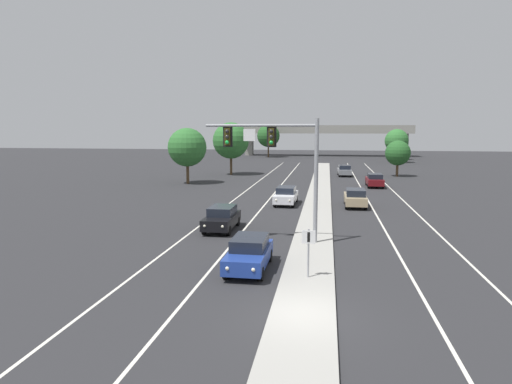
{
  "coord_description": "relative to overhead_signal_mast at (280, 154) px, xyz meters",
  "views": [
    {
      "loc": [
        0.76,
        -15.56,
        6.75
      ],
      "look_at": [
        -3.2,
        9.36,
        3.2
      ],
      "focal_mm": 31.51,
      "sensor_mm": 36.0,
      "label": 1
    }
  ],
  "objects": [
    {
      "name": "car_oncoming_black",
      "position": [
        -4.24,
        2.98,
        -4.48
      ],
      "size": [
        1.82,
        4.47,
        1.58
      ],
      "color": "black",
      "rests_on": "ground"
    },
    {
      "name": "tree_far_left_b",
      "position": [
        -14.41,
        27.57,
        -0.8
      ],
      "size": [
        4.76,
        4.76,
        6.89
      ],
      "color": "#4C3823",
      "rests_on": "ground"
    },
    {
      "name": "overhead_signal_mast",
      "position": [
        0.0,
        0.0,
        0.0
      ],
      "size": [
        6.62,
        0.44,
        7.2
      ],
      "color": "gray",
      "rests_on": "median_island"
    },
    {
      "name": "tree_far_left_a",
      "position": [
        -11.35,
        81.45,
        -0.16
      ],
      "size": [
        5.44,
        5.44,
        7.87
      ],
      "color": "#4C3823",
      "rests_on": "ground"
    },
    {
      "name": "car_receding_darkred",
      "position": [
        8.24,
        27.81,
        -4.48
      ],
      "size": [
        1.83,
        4.48,
        1.58
      ],
      "color": "#5B0F14",
      "rests_on": "ground"
    },
    {
      "name": "ground_plane",
      "position": [
        1.94,
        -10.4,
        -5.3
      ],
      "size": [
        260.0,
        260.0,
        0.0
      ],
      "primitive_type": "plane",
      "color": "#28282B"
    },
    {
      "name": "tree_far_right_b",
      "position": [
        16.35,
        67.68,
        -0.9
      ],
      "size": [
        4.66,
        4.66,
        6.75
      ],
      "color": "#4C3823",
      "rests_on": "ground"
    },
    {
      "name": "car_oncoming_white",
      "position": [
        -0.91,
        13.94,
        -4.48
      ],
      "size": [
        1.91,
        4.51,
        1.58
      ],
      "color": "silver",
      "rests_on": "ground"
    },
    {
      "name": "edge_stripe_right",
      "position": [
        9.94,
        14.6,
        -5.3
      ],
      "size": [
        0.14,
        100.0,
        0.01
      ],
      "primitive_type": "cube",
      "color": "silver",
      "rests_on": "ground"
    },
    {
      "name": "tree_far_left_c",
      "position": [
        -11.37,
        39.08,
        -0.26
      ],
      "size": [
        5.34,
        5.34,
        7.72
      ],
      "color": "#4C3823",
      "rests_on": "ground"
    },
    {
      "name": "edge_stripe_left",
      "position": [
        -6.06,
        14.6,
        -5.3
      ],
      "size": [
        0.14,
        100.0,
        0.01
      ],
      "primitive_type": "cube",
      "color": "silver",
      "rests_on": "ground"
    },
    {
      "name": "lane_stripe_receding_center",
      "position": [
        6.64,
        14.6,
        -5.3
      ],
      "size": [
        0.14,
        100.0,
        0.01
      ],
      "primitive_type": "cube",
      "color": "silver",
      "rests_on": "ground"
    },
    {
      "name": "tree_far_right_a",
      "position": [
        18.32,
        76.93,
        -1.65
      ],
      "size": [
        3.87,
        3.87,
        5.59
      ],
      "color": "#4C3823",
      "rests_on": "ground"
    },
    {
      "name": "car_receding_grey",
      "position": [
        5.19,
        39.9,
        -4.48
      ],
      "size": [
        1.92,
        4.51,
        1.58
      ],
      "color": "slate",
      "rests_on": "ground"
    },
    {
      "name": "median_sign_post",
      "position": [
        1.95,
        -6.39,
        -3.72
      ],
      "size": [
        0.6,
        0.1,
        2.2
      ],
      "color": "gray",
      "rests_on": "median_island"
    },
    {
      "name": "car_receding_tan",
      "position": [
        5.19,
        13.65,
        -4.48
      ],
      "size": [
        1.83,
        4.48,
        1.58
      ],
      "color": "tan",
      "rests_on": "ground"
    },
    {
      "name": "car_oncoming_blue",
      "position": [
        -0.93,
        -5.23,
        -4.48
      ],
      "size": [
        1.83,
        4.47,
        1.58
      ],
      "color": "navy",
      "rests_on": "ground"
    },
    {
      "name": "median_island",
      "position": [
        1.94,
        7.6,
        -5.23
      ],
      "size": [
        2.4,
        110.0,
        0.15
      ],
      "primitive_type": "cube",
      "color": "#9E9B93",
      "rests_on": "ground"
    },
    {
      "name": "tree_far_right_c",
      "position": [
        12.61,
        40.36,
        -1.95
      ],
      "size": [
        3.56,
        3.56,
        5.14
      ],
      "color": "#4C3823",
      "rests_on": "ground"
    },
    {
      "name": "lane_stripe_oncoming_center",
      "position": [
        -2.76,
        14.6,
        -5.3
      ],
      "size": [
        0.14,
        100.0,
        0.01
      ],
      "primitive_type": "cube",
      "color": "silver",
      "rests_on": "ground"
    },
    {
      "name": "overpass_bridge",
      "position": [
        1.94,
        88.75,
        0.48
      ],
      "size": [
        42.4,
        6.4,
        7.65
      ],
      "color": "gray",
      "rests_on": "ground"
    }
  ]
}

